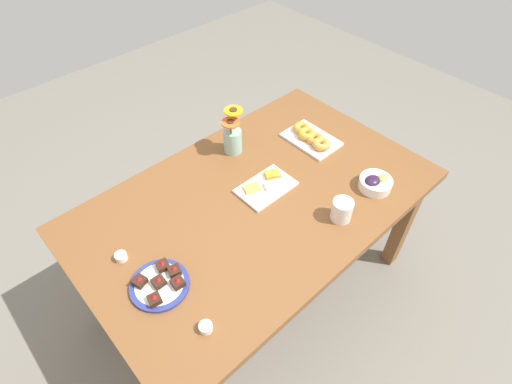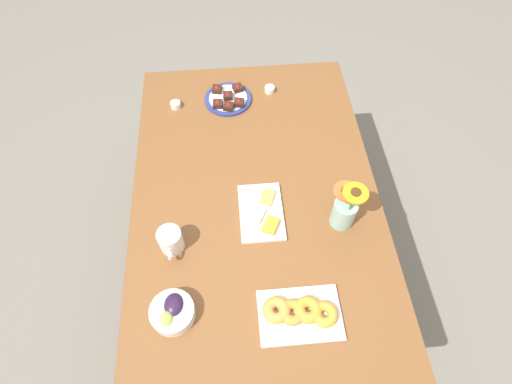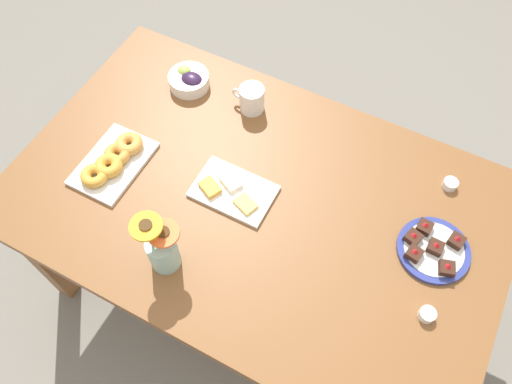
# 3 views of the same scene
# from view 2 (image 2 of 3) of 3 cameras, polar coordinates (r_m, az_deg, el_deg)

# --- Properties ---
(ground_plane) EXTENTS (6.00, 6.00, 0.00)m
(ground_plane) POSITION_cam_2_polar(r_m,az_deg,el_deg) (2.27, -0.00, -10.85)
(ground_plane) COLOR slate
(dining_table) EXTENTS (1.60, 1.00, 0.74)m
(dining_table) POSITION_cam_2_polar(r_m,az_deg,el_deg) (1.69, -0.00, -2.34)
(dining_table) COLOR brown
(dining_table) RESTS_ON ground_plane
(coffee_mug) EXTENTS (0.12, 0.09, 0.10)m
(coffee_mug) POSITION_cam_2_polar(r_m,az_deg,el_deg) (1.50, -12.10, -6.77)
(coffee_mug) COLOR white
(coffee_mug) RESTS_ON dining_table
(grape_bowl) EXTENTS (0.15, 0.15, 0.07)m
(grape_bowl) POSITION_cam_2_polar(r_m,az_deg,el_deg) (1.42, -11.84, -16.38)
(grape_bowl) COLOR white
(grape_bowl) RESTS_ON dining_table
(cheese_platter) EXTENTS (0.26, 0.17, 0.03)m
(cheese_platter) POSITION_cam_2_polar(r_m,az_deg,el_deg) (1.57, 0.85, -2.96)
(cheese_platter) COLOR white
(cheese_platter) RESTS_ON dining_table
(croissant_platter) EXTENTS (0.19, 0.28, 0.05)m
(croissant_platter) POSITION_cam_2_polar(r_m,az_deg,el_deg) (1.40, 6.26, -16.78)
(croissant_platter) COLOR white
(croissant_platter) RESTS_ON dining_table
(jam_cup_honey) EXTENTS (0.05, 0.05, 0.03)m
(jam_cup_honey) POSITION_cam_2_polar(r_m,az_deg,el_deg) (2.00, 1.95, 14.49)
(jam_cup_honey) COLOR white
(jam_cup_honey) RESTS_ON dining_table
(jam_cup_berry) EXTENTS (0.05, 0.05, 0.03)m
(jam_cup_berry) POSITION_cam_2_polar(r_m,az_deg,el_deg) (1.96, -11.42, 12.15)
(jam_cup_berry) COLOR white
(jam_cup_berry) RESTS_ON dining_table
(dessert_plate) EXTENTS (0.22, 0.22, 0.05)m
(dessert_plate) POSITION_cam_2_polar(r_m,az_deg,el_deg) (1.96, -4.01, 13.16)
(dessert_plate) COLOR navy
(dessert_plate) RESTS_ON dining_table
(flower_vase) EXTENTS (0.13, 0.11, 0.24)m
(flower_vase) POSITION_cam_2_polar(r_m,az_deg,el_deg) (1.52, 12.51, -2.60)
(flower_vase) COLOR #99C1B7
(flower_vase) RESTS_ON dining_table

